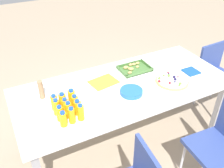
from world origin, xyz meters
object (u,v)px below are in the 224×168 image
juice_bottle_5 (78,108)px  juice_bottle_11 (72,97)px  napkin_stack (191,71)px  party_table (124,91)px  juice_bottle_8 (75,103)px  chair_near_right (222,142)px  juice_bottle_4 (69,110)px  plate_stack (131,92)px  juice_bottle_10 (63,100)px  juice_bottle_0 (63,119)px  fruit_pizza (172,81)px  juice_bottle_3 (60,113)px  juice_bottle_2 (81,112)px  paper_folder (104,82)px  juice_bottle_6 (56,107)px  juice_bottle_9 (54,103)px  juice_bottle_7 (65,106)px  cardboard_tube (41,90)px  juice_bottle_1 (72,115)px  chair_end (216,72)px  snack_tray (134,69)px

juice_bottle_5 → juice_bottle_11: (0.00, 0.14, 0.01)m
juice_bottle_11 → napkin_stack: bearing=-2.5°
party_table → juice_bottle_8: 0.56m
chair_near_right → juice_bottle_4: juice_bottle_4 is taller
juice_bottle_8 → plate_stack: juice_bottle_8 is taller
juice_bottle_10 → juice_bottle_11: juice_bottle_11 is taller
juice_bottle_0 → fruit_pizza: juice_bottle_0 is taller
juice_bottle_8 → fruit_pizza: juice_bottle_8 is taller
juice_bottle_3 → juice_bottle_10: 0.17m
juice_bottle_2 → paper_folder: (0.39, 0.40, -0.07)m
juice_bottle_2 → napkin_stack: (1.28, 0.16, -0.06)m
juice_bottle_10 → plate_stack: (0.61, -0.10, -0.04)m
paper_folder → chair_near_right: bearing=-55.5°
juice_bottle_4 → plate_stack: 0.61m
juice_bottle_6 → juice_bottle_9: bearing=87.5°
juice_bottle_3 → paper_folder: juice_bottle_3 is taller
juice_bottle_4 → paper_folder: juice_bottle_4 is taller
juice_bottle_4 → juice_bottle_7: bearing=92.8°
juice_bottle_11 → paper_folder: size_ratio=0.57×
fruit_pizza → party_table: bearing=160.6°
chair_near_right → juice_bottle_3: juice_bottle_3 is taller
juice_bottle_7 → juice_bottle_11: (0.08, 0.07, 0.01)m
chair_near_right → juice_bottle_8: bearing=59.8°
fruit_pizza → cardboard_tube: cardboard_tube is taller
juice_bottle_1 → napkin_stack: size_ratio=0.97×
party_table → juice_bottle_1: juice_bottle_1 is taller
juice_bottle_8 → juice_bottle_11: bearing=91.3°
juice_bottle_7 → juice_bottle_8: (0.08, -0.00, 0.00)m
juice_bottle_0 → paper_folder: (0.53, 0.40, -0.06)m
juice_bottle_2 → juice_bottle_6: bearing=135.3°
plate_stack → paper_folder: 0.32m
party_table → chair_near_right: size_ratio=2.50×
juice_bottle_7 → fruit_pizza: size_ratio=0.42×
juice_bottle_9 → plate_stack: 0.69m
chair_end → juice_bottle_6: bearing=1.8°
juice_bottle_8 → plate_stack: bearing=-2.9°
juice_bottle_11 → chair_end: bearing=2.9°
fruit_pizza → snack_tray: (-0.21, 0.37, -0.00)m
juice_bottle_2 → juice_bottle_4: size_ratio=1.00×
juice_bottle_11 → juice_bottle_7: bearing=-138.0°
fruit_pizza → juice_bottle_8: bearing=177.7°
chair_near_right → snack_tray: bearing=18.2°
juice_bottle_7 → fruit_pizza: 1.06m
cardboard_tube → juice_bottle_11: bearing=-44.6°
snack_tray → juice_bottle_2: bearing=-148.6°
chair_near_right → juice_bottle_9: (-1.19, 0.77, 0.31)m
napkin_stack → juice_bottle_7: bearing=-179.3°
juice_bottle_6 → juice_bottle_10: size_ratio=1.09×
chair_end → snack_tray: size_ratio=2.59×
juice_bottle_3 → plate_stack: size_ratio=0.67×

